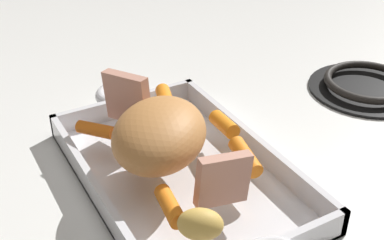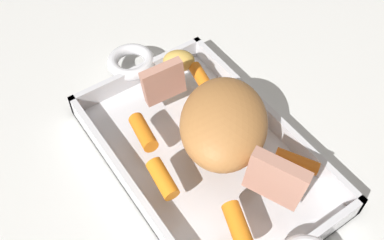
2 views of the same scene
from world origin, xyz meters
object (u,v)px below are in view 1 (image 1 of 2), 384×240
(roasting_dish, at_px, (180,171))
(roast_slice_outer, at_px, (225,179))
(baby_carrot_long, at_px, (170,206))
(baby_carrot_southeast, at_px, (245,157))
(baby_carrot_southwest, at_px, (96,130))
(stove_burner_rear, at_px, (367,85))
(potato_golden_large, at_px, (200,224))
(roast_slice_thin, at_px, (127,98))
(baby_carrot_northwest, at_px, (165,98))
(pork_roast, at_px, (159,134))
(baby_carrot_center_left, at_px, (224,124))

(roasting_dish, bearing_deg, roast_slice_outer, -178.77)
(roasting_dish, bearing_deg, baby_carrot_long, 146.24)
(baby_carrot_southeast, bearing_deg, baby_carrot_southwest, 42.50)
(baby_carrot_long, distance_m, stove_burner_rear, 0.47)
(baby_carrot_long, bearing_deg, stove_burner_rear, -72.07)
(potato_golden_large, bearing_deg, baby_carrot_southeast, -53.97)
(potato_golden_large, bearing_deg, roast_slice_thin, -6.15)
(baby_carrot_northwest, height_order, baby_carrot_southwest, baby_carrot_northwest)
(pork_roast, xyz_separation_m, baby_carrot_southwest, (0.09, 0.05, -0.03))
(pork_roast, height_order, baby_carrot_long, pork_roast)
(roasting_dish, relative_size, baby_carrot_long, 8.05)
(roast_slice_outer, height_order, baby_carrot_northwest, roast_slice_outer)
(baby_carrot_northwest, xyz_separation_m, stove_burner_rear, (-0.06, -0.35, -0.04))
(baby_carrot_northwest, xyz_separation_m, potato_golden_large, (-0.26, 0.09, 0.01))
(baby_carrot_southwest, bearing_deg, roast_slice_outer, -158.27)
(baby_carrot_long, xyz_separation_m, baby_carrot_southwest, (0.18, 0.02, -0.00))
(baby_carrot_northwest, xyz_separation_m, baby_carrot_long, (-0.21, 0.10, -0.00))
(baby_carrot_northwest, bearing_deg, baby_carrot_southwest, 103.38)
(roast_slice_outer, bearing_deg, baby_carrot_center_left, -32.47)
(roast_slice_thin, xyz_separation_m, potato_golden_large, (-0.24, 0.03, -0.02))
(roasting_dish, height_order, baby_carrot_center_left, baby_carrot_center_left)
(baby_carrot_center_left, bearing_deg, potato_golden_large, 140.66)
(roast_slice_thin, relative_size, baby_carrot_center_left, 1.35)
(baby_carrot_center_left, bearing_deg, roast_slice_thin, 48.57)
(roasting_dish, height_order, baby_carrot_northwest, baby_carrot_northwest)
(pork_roast, xyz_separation_m, roast_slice_thin, (0.10, -0.00, -0.00))
(pork_roast, relative_size, roast_slice_thin, 2.10)
(baby_carrot_southwest, bearing_deg, potato_golden_large, -173.32)
(baby_carrot_center_left, bearing_deg, roast_slice_outer, 147.53)
(roast_slice_thin, xyz_separation_m, baby_carrot_center_left, (-0.09, -0.10, -0.02))
(roast_slice_thin, bearing_deg, baby_carrot_northwest, -78.44)
(baby_carrot_center_left, bearing_deg, baby_carrot_northwest, 20.06)
(roast_slice_thin, distance_m, roast_slice_outer, 0.21)
(roasting_dish, height_order, stove_burner_rear, roasting_dish)
(pork_roast, bearing_deg, baby_carrot_center_left, -82.97)
(potato_golden_large, bearing_deg, baby_carrot_center_left, -39.34)
(roast_slice_outer, relative_size, stove_burner_rear, 0.31)
(roast_slice_thin, xyz_separation_m, baby_carrot_southeast, (-0.16, -0.08, -0.02))
(roast_slice_thin, relative_size, potato_golden_large, 1.48)
(baby_carrot_center_left, distance_m, baby_carrot_southeast, 0.08)
(roast_slice_thin, distance_m, baby_carrot_northwest, 0.07)
(pork_roast, height_order, potato_golden_large, pork_roast)
(baby_carrot_long, bearing_deg, baby_carrot_northwest, -25.52)
(roast_slice_thin, bearing_deg, stove_burner_rear, -97.12)
(pork_roast, xyz_separation_m, roast_slice_outer, (-0.11, -0.03, -0.00))
(baby_carrot_long, distance_m, baby_carrot_southwest, 0.18)
(baby_carrot_center_left, height_order, baby_carrot_southwest, baby_carrot_center_left)
(baby_carrot_long, bearing_deg, pork_roast, -20.45)
(pork_roast, xyz_separation_m, baby_carrot_long, (-0.10, 0.04, -0.03))
(baby_carrot_center_left, relative_size, baby_carrot_southwest, 0.93)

